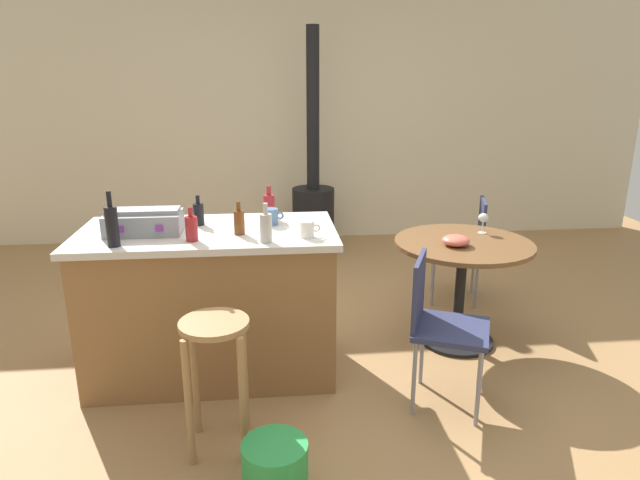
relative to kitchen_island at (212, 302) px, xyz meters
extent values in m
plane|color=#A37A4C|center=(0.70, 0.06, -0.47)|extent=(8.80, 8.80, 0.00)
cube|color=beige|center=(0.70, 2.99, 0.88)|extent=(8.00, 0.10, 2.70)
cube|color=olive|center=(0.00, 0.00, -0.02)|extent=(1.46, 0.71, 0.89)
cube|color=beige|center=(0.00, 0.00, 0.44)|extent=(1.52, 0.77, 0.04)
cylinder|color=#A37A4C|center=(0.21, -0.63, -0.14)|extent=(0.04, 0.04, 0.66)
cylinder|color=#A37A4C|center=(-0.04, -0.63, -0.14)|extent=(0.04, 0.04, 0.66)
cylinder|color=#A37A4C|center=(-0.04, -0.89, -0.14)|extent=(0.04, 0.04, 0.66)
cylinder|color=#A37A4C|center=(0.21, -0.89, -0.14)|extent=(0.04, 0.04, 0.66)
cylinder|color=#A37A4C|center=(0.09, -0.76, 0.21)|extent=(0.34, 0.34, 0.03)
cylinder|color=black|center=(1.66, 0.23, -0.45)|extent=(0.51, 0.51, 0.02)
cylinder|color=black|center=(1.66, 0.23, -0.11)|extent=(0.07, 0.07, 0.71)
cylinder|color=brown|center=(1.66, 0.23, 0.26)|extent=(0.92, 0.92, 0.03)
cube|color=navy|center=(1.88, 0.97, -0.01)|extent=(0.50, 0.50, 0.03)
cube|color=navy|center=(2.07, 0.92, 0.19)|extent=(0.13, 0.35, 0.40)
cylinder|color=gray|center=(2.00, 0.76, -0.24)|extent=(0.02, 0.02, 0.44)
cylinder|color=gray|center=(2.10, 1.09, -0.24)|extent=(0.02, 0.02, 0.44)
cylinder|color=gray|center=(1.77, 1.19, -0.24)|extent=(0.02, 0.02, 0.44)
cylinder|color=gray|center=(1.67, 0.86, -0.24)|extent=(0.02, 0.02, 0.44)
cube|color=navy|center=(1.35, -0.51, 0.00)|extent=(0.52, 0.52, 0.03)
cube|color=navy|center=(1.17, -0.44, 0.20)|extent=(0.16, 0.34, 0.40)
cylinder|color=gray|center=(1.26, -0.29, -0.24)|extent=(0.02, 0.02, 0.45)
cylinder|color=gray|center=(1.13, -0.60, -0.24)|extent=(0.02, 0.02, 0.45)
cylinder|color=gray|center=(1.44, -0.73, -0.24)|extent=(0.02, 0.02, 0.45)
cylinder|color=gray|center=(1.57, -0.42, -0.24)|extent=(0.02, 0.02, 0.45)
cylinder|color=black|center=(0.85, 2.44, -0.44)|extent=(0.37, 0.37, 0.06)
cylinder|color=black|center=(0.85, 2.44, -0.10)|extent=(0.44, 0.44, 0.61)
cube|color=#2D2826|center=(0.85, 2.22, -0.10)|extent=(0.20, 0.02, 0.20)
cylinder|color=black|center=(0.85, 2.44, 1.00)|extent=(0.13, 0.13, 1.60)
cube|color=gray|center=(-0.35, -0.04, 0.52)|extent=(0.43, 0.23, 0.12)
cube|color=gray|center=(-0.35, -0.04, 0.59)|extent=(0.41, 0.14, 0.02)
cube|color=purple|center=(-0.46, -0.16, 0.52)|extent=(0.04, 0.01, 0.04)
cube|color=purple|center=(-0.25, -0.16, 0.52)|extent=(0.04, 0.01, 0.04)
cylinder|color=#B7B2AD|center=(0.35, -0.28, 0.54)|extent=(0.07, 0.07, 0.16)
cylinder|color=#B7B2AD|center=(0.35, -0.28, 0.65)|extent=(0.02, 0.02, 0.06)
cylinder|color=maroon|center=(-0.06, -0.22, 0.53)|extent=(0.07, 0.07, 0.14)
cylinder|color=maroon|center=(-0.06, -0.22, 0.63)|extent=(0.03, 0.03, 0.05)
cylinder|color=#603314|center=(0.19, -0.11, 0.53)|extent=(0.06, 0.06, 0.14)
cylinder|color=#603314|center=(0.19, -0.11, 0.63)|extent=(0.02, 0.02, 0.05)
cylinder|color=black|center=(-0.06, 0.12, 0.53)|extent=(0.06, 0.06, 0.13)
cylinder|color=black|center=(-0.06, 0.12, 0.62)|extent=(0.02, 0.02, 0.05)
cylinder|color=maroon|center=(0.37, 0.24, 0.54)|extent=(0.07, 0.07, 0.15)
cylinder|color=maroon|center=(0.37, 0.24, 0.64)|extent=(0.03, 0.03, 0.06)
cylinder|color=black|center=(-0.46, -0.28, 0.57)|extent=(0.07, 0.07, 0.22)
cylinder|color=black|center=(-0.46, -0.28, 0.72)|extent=(0.03, 0.03, 0.08)
cylinder|color=#4C7099|center=(0.38, 0.08, 0.51)|extent=(0.09, 0.09, 0.10)
torus|color=#4C7099|center=(0.43, 0.08, 0.52)|extent=(0.05, 0.01, 0.05)
cylinder|color=white|center=(0.58, -0.21, 0.51)|extent=(0.08, 0.08, 0.09)
torus|color=white|center=(0.63, -0.21, 0.51)|extent=(0.05, 0.01, 0.05)
cylinder|color=silver|center=(1.86, 0.41, 0.27)|extent=(0.06, 0.06, 0.00)
cylinder|color=silver|center=(1.86, 0.41, 0.31)|extent=(0.01, 0.01, 0.08)
ellipsoid|color=silver|center=(1.86, 0.41, 0.38)|extent=(0.07, 0.07, 0.06)
ellipsoid|color=#DB6651|center=(1.58, 0.14, 0.31)|extent=(0.18, 0.18, 0.07)
cylinder|color=green|center=(0.36, -1.12, -0.34)|extent=(0.30, 0.30, 0.25)
camera|label=1|loc=(0.35, -3.19, 1.35)|focal=30.97mm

